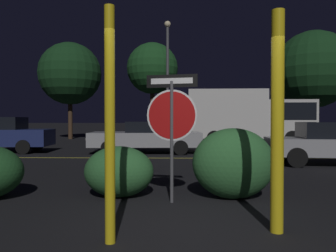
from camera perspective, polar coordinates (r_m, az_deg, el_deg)
The scene contains 14 objects.
ground_plane at distance 4.39m, azimuth 4.93°, elevation -18.18°, with size 260.00×260.00×0.00m, color black.
road_center_stripe at distance 12.33m, azimuth 2.72°, elevation -5.60°, with size 41.05×0.12×0.01m, color gold.
stop_sign at distance 5.69m, azimuth 0.66°, elevation 2.07°, with size 0.89×0.20×2.23m.
yellow_pole_left at distance 3.88m, azimuth -10.10°, elevation 0.17°, with size 0.12×0.12×2.78m, color yellow.
yellow_pole_right at distance 4.41m, azimuth 18.51°, elevation 0.70°, with size 0.17×0.17×2.85m, color yellow.
hedge_bush_2 at distance 6.26m, azimuth -8.53°, elevation -7.84°, with size 1.30×1.01×0.95m, color #2D6633.
hedge_bush_3 at distance 6.16m, azimuth 11.29°, elevation -6.39°, with size 1.50×1.03×1.29m, color #2D6633.
passing_car_2 at distance 14.25m, azimuth -3.81°, elevation -1.90°, with size 4.91×2.23×1.36m.
passing_car_3 at distance 11.73m, azimuth 26.09°, elevation -2.73°, with size 4.04×2.07×1.37m.
delivery_truck at distance 19.45m, azimuth 14.09°, elevation 1.78°, with size 7.09×2.49×3.13m.
street_lamp at distance 18.76m, azimuth -0.08°, elevation 9.21°, with size 0.36×0.36×7.01m.
tree_0 at distance 25.74m, azimuth 23.93°, elevation 8.95°, with size 5.46×5.46×7.73m.
tree_1 at distance 23.75m, azimuth -2.74°, elevation 9.92°, with size 3.65×3.65×6.92m.
tree_2 at distance 25.58m, azimuth -16.69°, elevation 8.70°, with size 4.58×4.58×7.14m.
Camera 1 is at (-0.24, -4.14, 1.45)m, focal length 35.00 mm.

